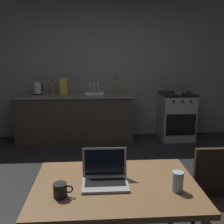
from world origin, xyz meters
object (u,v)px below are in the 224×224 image
bottle_b (52,87)px  electric_kettle (38,88)px  laptop (105,177)px  dish_rack (95,91)px  dining_table (115,194)px  frying_pan (181,92)px  bottle (117,87)px  chair (221,198)px  stove_oven (176,116)px  coffee_mug (60,190)px  drinking_glass (178,181)px  cereal_box (63,86)px

bottle_b → electric_kettle: bearing=-162.3°
laptop → dish_rack: 3.05m
dining_table → frying_pan: size_ratio=2.81×
frying_pan → dish_rack: size_ratio=1.20×
bottle → bottle_b: (-1.17, 0.13, -0.01)m
chair → dish_rack: 3.12m
electric_kettle → dining_table: bearing=-69.1°
chair → dish_rack: bearing=119.5°
stove_oven → coffee_mug: stove_oven is taller
laptop → frying_pan: bearing=56.5°
electric_kettle → dish_rack: size_ratio=0.67×
electric_kettle → bottle: bottle is taller
stove_oven → dish_rack: dish_rack is taller
electric_kettle → laptop: bearing=-70.2°
drinking_glass → bottle_b: bottle_b is taller
dining_table → chair: (0.85, 0.14, -0.15)m
cereal_box → stove_oven: bearing=-0.6°
chair → coffee_mug: bearing=-156.2°
dining_table → drinking_glass: size_ratio=8.51×
bottle_b → frying_pan: bearing=-2.6°
electric_kettle → bottle: size_ratio=0.79×
coffee_mug → drinking_glass: bearing=1.8°
stove_oven → frying_pan: frying_pan is taller
dining_table → chair: chair is taller
cereal_box → bottle_b: 0.22m
bottle → frying_pan: size_ratio=0.70×
frying_pan → dining_table: bearing=-115.6°
bottle → drinking_glass: size_ratio=2.13×
laptop → cereal_box: 3.14m
dining_table → laptop: size_ratio=3.59×
frying_pan → cereal_box: (-2.16, 0.05, 0.12)m
coffee_mug → dish_rack: 3.22m
bottle → coffee_mug: size_ratio=2.27×
bottle → frying_pan: (1.20, 0.02, -0.11)m
chair → bottle: bottle is taller
laptop → stove_oven: bearing=57.5°
electric_kettle → dish_rack: 1.03m
stove_oven → bottle_b: bearing=178.0°
dining_table → laptop: (-0.07, 0.02, 0.13)m
drinking_glass → bottle_b: (-1.32, 3.27, 0.20)m
dining_table → dish_rack: size_ratio=3.38×
stove_oven → cereal_box: (-2.11, 0.02, 0.59)m
bottle → chair: bearing=-78.3°
cereal_box → dish_rack: size_ratio=0.85×
electric_kettle → cereal_box: size_ratio=0.78×
stove_oven → dish_rack: (-1.54, 0.00, 0.49)m
frying_pan → drinking_glass: frying_pan is taller
laptop → bottle: bottle is taller
dish_rack → bottle_b: size_ratio=1.31×
chair → cereal_box: bearing=128.6°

